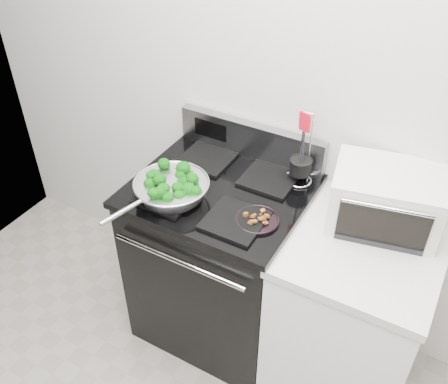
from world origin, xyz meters
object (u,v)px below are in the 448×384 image
Objects in this scene: gas_range at (221,259)px; bacon_plate at (257,218)px; toaster_oven at (385,198)px; skillet at (171,188)px; utensil_holder at (300,170)px.

bacon_plate is at bearing -26.67° from gas_range.
gas_range is 2.30× the size of toaster_oven.
bacon_plate is (0.40, 0.05, -0.04)m from skillet.
skillet is 1.07× the size of toaster_oven.
toaster_oven is at bearing 32.91° from bacon_plate.
skillet is at bearing -125.00° from utensil_holder.
toaster_oven is (0.40, -0.06, 0.03)m from utensil_holder.
bacon_plate is at bearing 21.53° from skillet.
skillet is (-0.15, -0.17, 0.52)m from gas_range.
toaster_oven reaches higher than bacon_plate.
skillet is at bearing -173.50° from bacon_plate.
gas_range is at bearing 153.33° from bacon_plate.
gas_range is 0.56m from skillet.
utensil_holder is at bearing 36.80° from gas_range.
utensil_holder is at bearing 56.34° from skillet.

